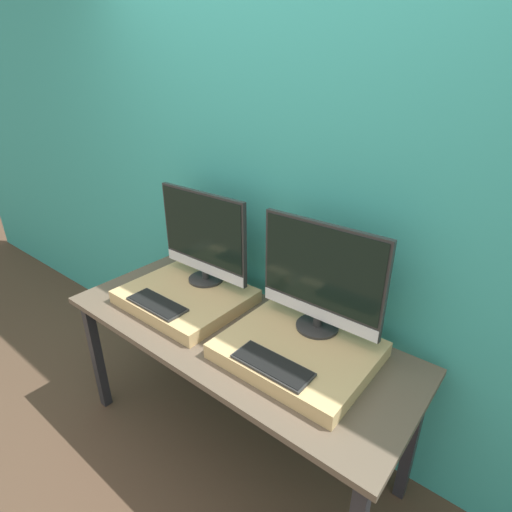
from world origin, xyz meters
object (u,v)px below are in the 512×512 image
at_px(keyboard_left, 157,304).
at_px(monitor_right, 321,277).
at_px(monitor_left, 203,237).
at_px(keyboard_right, 272,365).

bearing_deg(keyboard_left, monitor_right, 25.30).
bearing_deg(keyboard_left, monitor_left, 90.00).
distance_m(monitor_left, monitor_right, 0.70).
bearing_deg(keyboard_right, monitor_right, 90.00).
bearing_deg(monitor_right, keyboard_left, -154.70).
bearing_deg(monitor_left, monitor_right, 0.00).
xyz_separation_m(monitor_left, monitor_right, (0.70, 0.00, 0.00)).
xyz_separation_m(monitor_left, keyboard_right, (0.70, -0.33, -0.25)).
height_order(monitor_right, keyboard_right, monitor_right).
bearing_deg(monitor_left, keyboard_left, -90.00).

